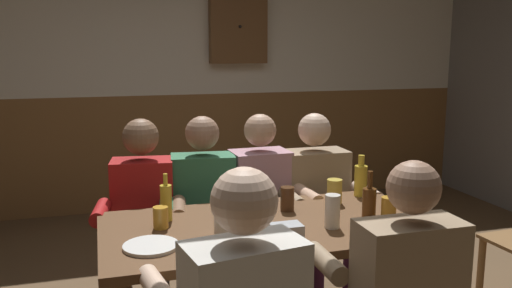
{
  "coord_description": "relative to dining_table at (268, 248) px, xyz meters",
  "views": [
    {
      "loc": [
        -0.75,
        -2.46,
        1.59
      ],
      "look_at": [
        0.0,
        0.05,
        1.11
      ],
      "focal_mm": 37.51,
      "sensor_mm": 36.0,
      "label": 1
    }
  ],
  "objects": [
    {
      "name": "pint_glass_2",
      "position": [
        0.58,
        -0.11,
        0.18
      ],
      "size": [
        0.07,
        0.07,
        0.11
      ],
      "primitive_type": "cylinder",
      "color": "gold",
      "rests_on": "dining_table"
    },
    {
      "name": "person_3",
      "position": [
        0.53,
        0.64,
        0.02
      ],
      "size": [
        0.55,
        0.51,
        1.18
      ],
      "rotation": [
        0.0,
        0.0,
        3.14
      ],
      "color": "#997F60",
      "rests_on": "ground_plane"
    },
    {
      "name": "back_wall_wainscot",
      "position": [
        0.0,
        2.94,
        -0.08
      ],
      "size": [
        6.12,
        0.12,
        1.12
      ],
      "primitive_type": "cube",
      "color": "brown",
      "rests_on": "ground_plane"
    },
    {
      "name": "pint_glass_0",
      "position": [
        -0.26,
        -0.13,
        0.17
      ],
      "size": [
        0.07,
        0.07,
        0.11
      ],
      "primitive_type": "cylinder",
      "color": "white",
      "rests_on": "dining_table"
    },
    {
      "name": "person_1",
      "position": [
        -0.19,
        0.62,
        0.01
      ],
      "size": [
        0.54,
        0.56,
        1.19
      ],
      "rotation": [
        0.0,
        0.0,
        3.02
      ],
      "color": "#33724C",
      "rests_on": "ground_plane"
    },
    {
      "name": "bottle_0",
      "position": [
        -0.46,
        0.19,
        0.21
      ],
      "size": [
        0.06,
        0.06,
        0.23
      ],
      "color": "gold",
      "rests_on": "dining_table"
    },
    {
      "name": "plate_0",
      "position": [
        -0.57,
        -0.15,
        0.13
      ],
      "size": [
        0.23,
        0.23,
        0.01
      ],
      "primitive_type": "cylinder",
      "color": "white",
      "rests_on": "dining_table"
    },
    {
      "name": "dining_table",
      "position": [
        0.0,
        0.0,
        0.0
      ],
      "size": [
        1.56,
        0.82,
        0.76
      ],
      "color": "brown",
      "rests_on": "ground_plane"
    },
    {
      "name": "table_candle",
      "position": [
        0.32,
        -0.29,
        0.16
      ],
      "size": [
        0.04,
        0.04,
        0.08
      ],
      "primitive_type": "cylinder",
      "color": "#F9E08C",
      "rests_on": "dining_table"
    },
    {
      "name": "pint_glass_1",
      "position": [
        0.44,
        0.21,
        0.19
      ],
      "size": [
        0.08,
        0.08,
        0.13
      ],
      "primitive_type": "cylinder",
      "color": "#E5C64C",
      "rests_on": "dining_table"
    },
    {
      "name": "person_0",
      "position": [
        -0.54,
        0.62,
        0.01
      ],
      "size": [
        0.52,
        0.56,
        1.19
      ],
      "rotation": [
        0.0,
        0.0,
        3.0
      ],
      "color": "#AD1919",
      "rests_on": "ground_plane"
    },
    {
      "name": "condiment_caddy",
      "position": [
        0.03,
        -0.17,
        0.15
      ],
      "size": [
        0.14,
        0.1,
        0.05
      ],
      "primitive_type": "cube",
      "color": "#B2B7BC",
      "rests_on": "dining_table"
    },
    {
      "name": "wall_dart_cabinet",
      "position": [
        0.59,
        2.81,
        1.13
      ],
      "size": [
        0.56,
        0.15,
        0.7
      ],
      "color": "brown"
    },
    {
      "name": "bottle_1",
      "position": [
        0.5,
        -0.05,
        0.2
      ],
      "size": [
        0.07,
        0.07,
        0.23
      ],
      "color": "#593314",
      "rests_on": "dining_table"
    },
    {
      "name": "person_2",
      "position": [
        0.18,
        0.63,
        0.02
      ],
      "size": [
        0.49,
        0.54,
        1.19
      ],
      "rotation": [
        0.0,
        0.0,
        3.18
      ],
      "color": "#B78493",
      "rests_on": "ground_plane"
    },
    {
      "name": "pint_glass_5",
      "position": [
        0.16,
        0.17,
        0.18
      ],
      "size": [
        0.07,
        0.07,
        0.12
      ],
      "primitive_type": "cylinder",
      "color": "#4C2D19",
      "rests_on": "dining_table"
    },
    {
      "name": "back_wall_upper",
      "position": [
        0.0,
        2.94,
        1.17
      ],
      "size": [
        6.12,
        0.12,
        1.37
      ],
      "primitive_type": "cube",
      "color": "silver"
    },
    {
      "name": "pint_glass_4",
      "position": [
        -0.5,
        0.08,
        0.17
      ],
      "size": [
        0.07,
        0.07,
        0.1
      ],
      "primitive_type": "cylinder",
      "color": "gold",
      "rests_on": "dining_table"
    },
    {
      "name": "pint_glass_6",
      "position": [
        -0.07,
        0.32,
        0.2
      ],
      "size": [
        0.08,
        0.08,
        0.16
      ],
      "primitive_type": "cylinder",
      "color": "white",
      "rests_on": "dining_table"
    },
    {
      "name": "bottle_2",
      "position": [
        0.64,
        0.31,
        0.22
      ],
      "size": [
        0.07,
        0.07,
        0.23
      ],
      "color": "gold",
      "rests_on": "dining_table"
    },
    {
      "name": "pint_glass_3",
      "position": [
        0.27,
        -0.14,
        0.2
      ],
      "size": [
        0.07,
        0.07,
        0.16
      ],
      "primitive_type": "cylinder",
      "color": "white",
      "rests_on": "dining_table"
    }
  ]
}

